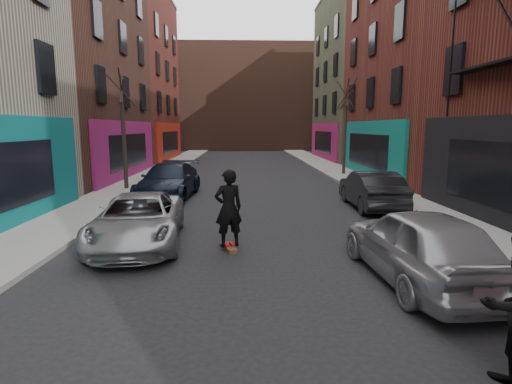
{
  "coord_description": "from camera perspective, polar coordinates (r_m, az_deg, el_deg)",
  "views": [
    {
      "loc": [
        -0.37,
        -1.83,
        3.14
      ],
      "look_at": [
        -0.07,
        7.58,
        1.6
      ],
      "focal_mm": 28.0,
      "sensor_mm": 36.0,
      "label": 1
    }
  ],
  "objects": [
    {
      "name": "parked_right_far",
      "position": [
        8.82,
        22.3,
        -6.93
      ],
      "size": [
        2.14,
        4.71,
        1.57
      ],
      "primitive_type": "imported",
      "rotation": [
        0.0,
        0.0,
        3.21
      ],
      "color": "#9C9EA5",
      "rests_on": "ground"
    },
    {
      "name": "parked_left_end",
      "position": [
        18.17,
        -12.34,
        1.57
      ],
      "size": [
        2.5,
        5.43,
        1.54
      ],
      "primitive_type": "imported",
      "rotation": [
        0.0,
        0.0,
        -0.07
      ],
      "color": "black",
      "rests_on": "ground"
    },
    {
      "name": "parked_left_far",
      "position": [
        11.21,
        -16.44,
        -3.84
      ],
      "size": [
        2.71,
        5.02,
        1.34
      ],
      "primitive_type": "imported",
      "rotation": [
        0.0,
        0.0,
        0.1
      ],
      "color": "#999DA1",
      "rests_on": "ground"
    },
    {
      "name": "sidewalk_left",
      "position": [
        32.52,
        -12.25,
        3.65
      ],
      "size": [
        2.5,
        84.0,
        0.13
      ],
      "primitive_type": "cube",
      "color": "gray",
      "rests_on": "ground"
    },
    {
      "name": "tree_left_far",
      "position": [
        20.67,
        -18.46,
        9.48
      ],
      "size": [
        2.0,
        2.0,
        6.5
      ],
      "primitive_type": null,
      "color": "black",
      "rests_on": "sidewalk_left"
    },
    {
      "name": "building_far",
      "position": [
        57.96,
        -1.49,
        13.1
      ],
      "size": [
        40.0,
        10.0,
        14.0
      ],
      "primitive_type": "cube",
      "color": "#47281E",
      "rests_on": "ground"
    },
    {
      "name": "parked_right_end",
      "position": [
        16.14,
        16.14,
        0.34
      ],
      "size": [
        1.62,
        4.47,
        1.47
      ],
      "primitive_type": "imported",
      "rotation": [
        0.0,
        0.0,
        3.13
      ],
      "color": "black",
      "rests_on": "ground"
    },
    {
      "name": "sidewalk_right",
      "position": [
        32.66,
        9.91,
        3.74
      ],
      "size": [
        2.5,
        84.0,
        0.13
      ],
      "primitive_type": "cube",
      "color": "gray",
      "rests_on": "ground"
    },
    {
      "name": "skateboard",
      "position": [
        10.44,
        -3.88,
        -7.95
      ],
      "size": [
        0.47,
        0.83,
        0.1
      ],
      "primitive_type": "cube",
      "rotation": [
        0.0,
        0.0,
        0.34
      ],
      "color": "brown",
      "rests_on": "ground"
    },
    {
      "name": "skateboarder",
      "position": [
        10.18,
        -3.95,
        -2.32
      ],
      "size": [
        0.84,
        0.69,
        1.99
      ],
      "primitive_type": "imported",
      "rotation": [
        0.0,
        0.0,
        3.48
      ],
      "color": "black",
      "rests_on": "skateboard"
    },
    {
      "name": "tree_right_far",
      "position": [
        26.66,
        12.64,
        9.9
      ],
      "size": [
        2.0,
        2.0,
        6.8
      ],
      "primitive_type": null,
      "color": "black",
      "rests_on": "sidewalk_right"
    }
  ]
}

